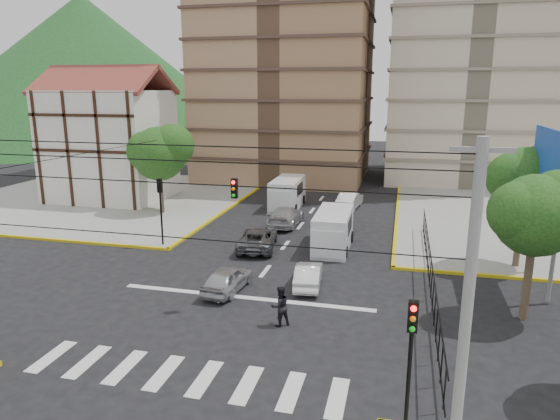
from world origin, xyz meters
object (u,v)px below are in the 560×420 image
(traffic_light_se, at_px, (411,349))
(pedestrian_crosswalk, at_px, (280,306))
(car_white_front_right, at_px, (308,275))
(van_left_lane, at_px, (287,194))
(car_silver_front_left, at_px, (227,279))
(van_right_lane, at_px, (333,232))
(traffic_light_nw, at_px, (160,201))

(traffic_light_se, xyz_separation_m, pedestrian_crosswalk, (-5.37, 6.51, -2.20))
(traffic_light_se, bearing_deg, car_white_front_right, 113.92)
(van_left_lane, distance_m, car_silver_front_left, 18.60)
(van_right_lane, distance_m, car_silver_front_left, 9.16)
(van_right_lane, height_order, pedestrian_crosswalk, van_right_lane)
(traffic_light_nw, xyz_separation_m, van_right_lane, (10.96, 2.06, -1.92))
(car_silver_front_left, height_order, car_white_front_right, car_silver_front_left)
(van_left_lane, bearing_deg, traffic_light_se, -70.70)
(traffic_light_nw, height_order, van_left_lane, traffic_light_nw)
(van_right_lane, xyz_separation_m, car_silver_front_left, (-4.28, -8.08, -0.54))
(van_right_lane, xyz_separation_m, car_white_front_right, (-0.36, -6.39, -0.58))
(van_right_lane, height_order, car_white_front_right, van_right_lane)
(traffic_light_se, distance_m, van_right_lane, 18.36)
(pedestrian_crosswalk, bearing_deg, car_silver_front_left, -80.00)
(car_silver_front_left, xyz_separation_m, car_white_front_right, (3.92, 1.69, -0.04))
(traffic_light_se, relative_size, car_white_front_right, 1.18)
(pedestrian_crosswalk, bearing_deg, car_white_front_right, -133.62)
(traffic_light_se, xyz_separation_m, van_left_lane, (-10.13, 28.13, -1.88))
(traffic_light_nw, bearing_deg, pedestrian_crosswalk, -41.62)
(car_white_front_right, bearing_deg, car_silver_front_left, 17.16)
(traffic_light_nw, bearing_deg, car_white_front_right, -22.22)
(traffic_light_se, distance_m, pedestrian_crosswalk, 8.72)
(car_silver_front_left, distance_m, pedestrian_crosswalk, 4.70)
(car_silver_front_left, distance_m, car_white_front_right, 4.27)
(traffic_light_se, relative_size, van_left_lane, 0.78)
(car_white_front_right, relative_size, pedestrian_crosswalk, 2.05)
(traffic_light_se, xyz_separation_m, car_silver_front_left, (-8.92, 9.58, -2.46))
(car_silver_front_left, bearing_deg, van_right_lane, -112.83)
(traffic_light_nw, height_order, car_white_front_right, traffic_light_nw)
(van_left_lane, relative_size, car_white_front_right, 1.51)
(pedestrian_crosswalk, bearing_deg, traffic_light_se, 90.35)
(car_white_front_right, height_order, pedestrian_crosswalk, pedestrian_crosswalk)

